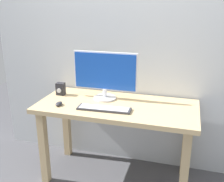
{
  "coord_description": "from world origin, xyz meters",
  "views": [
    {
      "loc": [
        0.56,
        -2.07,
        1.6
      ],
      "look_at": [
        -0.04,
        0.0,
        0.86
      ],
      "focal_mm": 42.5,
      "sensor_mm": 36.0,
      "label": 1
    }
  ],
  "objects_px": {
    "keyboard_primary": "(104,109)",
    "mouse": "(59,104)",
    "audio_controller": "(61,89)",
    "desk": "(117,116)",
    "monitor": "(105,74)"
  },
  "relations": [
    {
      "from": "desk",
      "to": "audio_controller",
      "type": "distance_m",
      "value": 0.61
    },
    {
      "from": "monitor",
      "to": "mouse",
      "type": "xyz_separation_m",
      "value": [
        -0.33,
        -0.28,
        -0.21
      ]
    },
    {
      "from": "audio_controller",
      "to": "mouse",
      "type": "bearing_deg",
      "value": -66.94
    },
    {
      "from": "desk",
      "to": "monitor",
      "type": "height_order",
      "value": "monitor"
    },
    {
      "from": "keyboard_primary",
      "to": "mouse",
      "type": "bearing_deg",
      "value": -177.11
    },
    {
      "from": "desk",
      "to": "mouse",
      "type": "distance_m",
      "value": 0.52
    },
    {
      "from": "desk",
      "to": "mouse",
      "type": "relative_size",
      "value": 15.98
    },
    {
      "from": "monitor",
      "to": "keyboard_primary",
      "type": "relative_size",
      "value": 1.3
    },
    {
      "from": "mouse",
      "to": "audio_controller",
      "type": "xyz_separation_m",
      "value": [
        -0.11,
        0.26,
        0.04
      ]
    },
    {
      "from": "desk",
      "to": "keyboard_primary",
      "type": "relative_size",
      "value": 3.07
    },
    {
      "from": "monitor",
      "to": "keyboard_primary",
      "type": "distance_m",
      "value": 0.35
    },
    {
      "from": "monitor",
      "to": "audio_controller",
      "type": "xyz_separation_m",
      "value": [
        -0.44,
        -0.02,
        -0.17
      ]
    },
    {
      "from": "keyboard_primary",
      "to": "mouse",
      "type": "height_order",
      "value": "mouse"
    },
    {
      "from": "keyboard_primary",
      "to": "desk",
      "type": "bearing_deg",
      "value": 64.04
    },
    {
      "from": "desk",
      "to": "mouse",
      "type": "bearing_deg",
      "value": -161.0
    }
  ]
}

